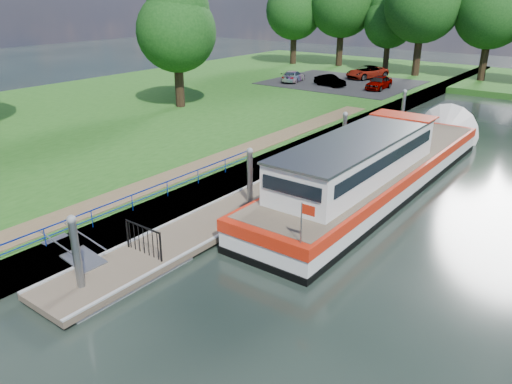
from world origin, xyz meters
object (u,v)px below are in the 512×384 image
Objects in this scene: car_c at (293,76)px; car_b at (330,81)px; barge at (382,167)px; pontoon at (302,178)px; car_a at (379,82)px; car_d at (367,72)px.

car_b is at bearing 164.73° from car_c.
barge is 6.43× the size of car_b.
pontoon is at bearing -152.83° from barge.
pontoon is 24.46m from car_a.
car_a is at bearing -33.76° from car_d.
car_c is 0.81× the size of car_d.
car_d is (-13.64, 26.84, 0.41)m from barge.
barge reaches higher than car_c.
pontoon is 30.42m from car_d.
car_c is (-4.32, 0.06, 0.02)m from car_b.
car_b is (-14.46, 20.41, 0.29)m from barge.
car_c is (-15.18, 22.31, 1.21)m from pontoon.
pontoon is 9.12× the size of car_b.
barge is 5.68× the size of car_a.
car_c is (-8.82, -1.27, -0.08)m from car_a.
car_d reaches higher than car_a.
barge reaches higher than car_a.
car_a is 1.13× the size of car_b.
car_d is (5.14, 6.37, 0.10)m from car_c.
barge is 25.01m from car_b.
barge is 5.50× the size of car_c.
car_d is at bearing 116.94° from barge.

